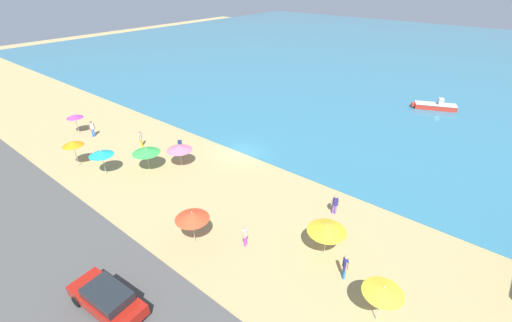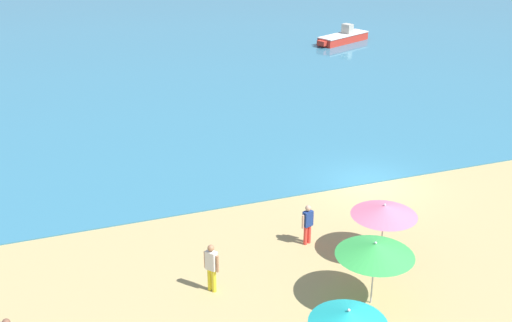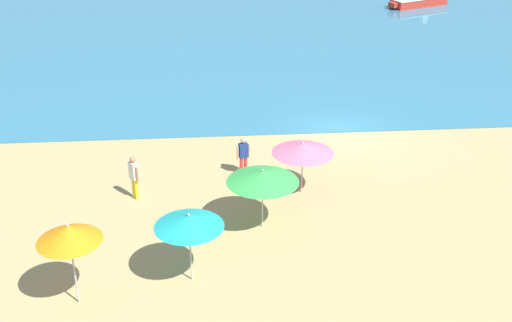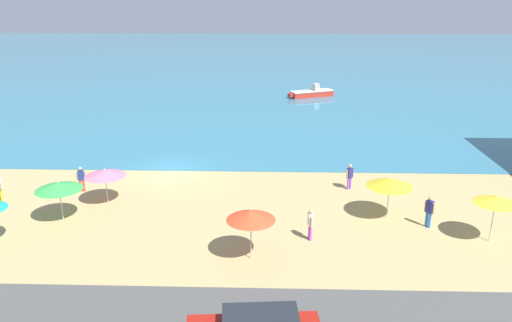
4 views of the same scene
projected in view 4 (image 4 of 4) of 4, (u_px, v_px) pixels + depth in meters
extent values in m
plane|color=tan|center=(171.00, 171.00, 34.04)|extent=(160.00, 160.00, 0.00)
cube|color=teal|center=(232.00, 61.00, 85.98)|extent=(150.00, 110.00, 0.05)
cylinder|color=#B2B2B7|center=(107.00, 189.00, 28.69)|extent=(0.05, 0.05, 1.71)
cone|color=#E06A8A|center=(105.00, 173.00, 28.37)|extent=(2.32, 2.32, 0.37)
sphere|color=silver|center=(105.00, 169.00, 28.30)|extent=(0.08, 0.08, 0.08)
cylinder|color=#B2B2B7|center=(388.00, 202.00, 26.79)|extent=(0.05, 0.05, 1.87)
cone|color=gold|center=(390.00, 182.00, 26.42)|extent=(2.46, 2.46, 0.48)
sphere|color=silver|center=(390.00, 177.00, 26.33)|extent=(0.08, 0.08, 0.08)
cylinder|color=#B2B2B7|center=(492.00, 222.00, 24.25)|extent=(0.05, 0.05, 2.07)
cone|color=yellow|center=(496.00, 200.00, 23.87)|extent=(2.06, 2.06, 0.36)
sphere|color=silver|center=(497.00, 196.00, 23.80)|extent=(0.08, 0.08, 0.08)
cylinder|color=#B2B2B7|center=(61.00, 204.00, 26.53)|extent=(0.05, 0.05, 1.81)
cone|color=green|center=(59.00, 186.00, 26.18)|extent=(2.46, 2.46, 0.40)
sphere|color=silver|center=(58.00, 182.00, 26.11)|extent=(0.08, 0.08, 0.08)
cylinder|color=#B2B2B7|center=(251.00, 239.00, 22.68)|extent=(0.05, 0.05, 2.01)
cone|color=#E74524|center=(251.00, 215.00, 22.29)|extent=(2.23, 2.23, 0.49)
sphere|color=silver|center=(251.00, 209.00, 22.20)|extent=(0.08, 0.08, 0.08)
cylinder|color=red|center=(84.00, 185.00, 30.55)|extent=(0.14, 0.14, 0.75)
cylinder|color=red|center=(81.00, 186.00, 30.50)|extent=(0.14, 0.14, 0.75)
cube|color=navy|center=(81.00, 175.00, 30.30)|extent=(0.41, 0.32, 0.59)
sphere|color=tan|center=(80.00, 169.00, 30.17)|extent=(0.22, 0.22, 0.22)
cylinder|color=tan|center=(85.00, 176.00, 30.39)|extent=(0.09, 0.09, 0.53)
cylinder|color=tan|center=(77.00, 176.00, 30.26)|extent=(0.09, 0.09, 0.53)
cylinder|color=blue|center=(430.00, 220.00, 25.83)|extent=(0.14, 0.14, 0.83)
cylinder|color=blue|center=(426.00, 219.00, 25.96)|extent=(0.14, 0.14, 0.83)
cube|color=navy|center=(430.00, 207.00, 25.65)|extent=(0.40, 0.42, 0.66)
sphere|color=tan|center=(431.00, 198.00, 25.50)|extent=(0.22, 0.22, 0.22)
cylinder|color=tan|center=(434.00, 209.00, 25.49)|extent=(0.09, 0.09, 0.59)
cylinder|color=tan|center=(425.00, 206.00, 25.85)|extent=(0.09, 0.09, 0.59)
cylinder|color=purple|center=(310.00, 233.00, 24.51)|extent=(0.14, 0.14, 0.78)
cylinder|color=purple|center=(310.00, 232.00, 24.68)|extent=(0.14, 0.14, 0.78)
cube|color=silver|center=(310.00, 220.00, 24.37)|extent=(0.27, 0.39, 0.62)
sphere|color=tan|center=(311.00, 211.00, 24.23)|extent=(0.22, 0.22, 0.22)
cylinder|color=tan|center=(312.00, 223.00, 24.16)|extent=(0.09, 0.09, 0.56)
cylinder|color=tan|center=(309.00, 218.00, 24.61)|extent=(0.09, 0.09, 0.56)
cylinder|color=#8451C0|center=(350.00, 183.00, 30.89)|extent=(0.14, 0.14, 0.77)
cylinder|color=#8451C0|center=(348.00, 183.00, 30.79)|extent=(0.14, 0.14, 0.77)
cube|color=navy|center=(350.00, 173.00, 30.61)|extent=(0.42, 0.39, 0.61)
sphere|color=tan|center=(350.00, 166.00, 30.47)|extent=(0.22, 0.22, 0.22)
cylinder|color=tan|center=(353.00, 173.00, 30.76)|extent=(0.09, 0.09, 0.55)
cylinder|color=tan|center=(347.00, 174.00, 30.50)|extent=(0.09, 0.09, 0.55)
cylinder|color=yellow|center=(2.00, 195.00, 28.98)|extent=(0.14, 0.14, 0.83)
cylinder|color=yellow|center=(1.00, 194.00, 29.12)|extent=(0.14, 0.14, 0.83)
cylinder|color=#A4704E|center=(0.00, 185.00, 28.64)|extent=(0.09, 0.09, 0.59)
cube|color=#1E2328|center=(261.00, 322.00, 16.54)|extent=(2.68, 1.77, 0.51)
cube|color=red|center=(312.00, 94.00, 57.18)|extent=(5.09, 3.24, 0.61)
cube|color=red|center=(291.00, 95.00, 56.22)|extent=(0.71, 0.88, 0.37)
cube|color=silver|center=(312.00, 91.00, 57.06)|extent=(5.12, 3.31, 0.08)
cube|color=#B2AD9E|center=(316.00, 87.00, 57.11)|extent=(0.88, 0.99, 0.85)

